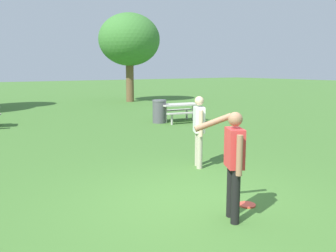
% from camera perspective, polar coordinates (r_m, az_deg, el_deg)
% --- Properties ---
extents(ground_plane, '(120.00, 120.00, 0.00)m').
position_cam_1_polar(ground_plane, '(6.30, 3.69, -12.04)').
color(ground_plane, '#447530').
extents(person_thrower, '(0.38, 0.55, 1.64)m').
position_cam_1_polar(person_thrower, '(8.31, 4.86, -0.13)').
color(person_thrower, '#B7AD93').
rests_on(person_thrower, ground).
extents(person_catcher, '(0.58, 0.81, 1.64)m').
position_cam_1_polar(person_catcher, '(5.45, 10.19, -4.93)').
color(person_catcher, black).
rests_on(person_catcher, ground).
extents(frisbee, '(0.29, 0.29, 0.03)m').
position_cam_1_polar(frisbee, '(6.35, 12.25, -11.95)').
color(frisbee, '#E04733').
rests_on(frisbee, ground).
extents(picnic_table_near, '(1.88, 1.64, 0.77)m').
position_cam_1_polar(picnic_table_near, '(15.45, 1.85, 2.73)').
color(picnic_table_near, beige).
rests_on(picnic_table_near, ground).
extents(trash_can_beside_table, '(0.59, 0.59, 0.96)m').
position_cam_1_polar(trash_can_beside_table, '(15.17, -1.37, 2.31)').
color(trash_can_beside_table, '#515156').
rests_on(trash_can_beside_table, ground).
extents(tree_far_right, '(4.08, 4.08, 5.87)m').
position_cam_1_polar(tree_far_right, '(25.03, -6.09, 13.23)').
color(tree_far_right, brown).
rests_on(tree_far_right, ground).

